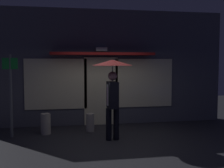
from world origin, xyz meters
The scene contains 6 objects.
ground_plane centered at (0.00, 0.00, 0.00)m, with size 18.00×18.00×0.00m, color #26262B.
building_facade centered at (0.00, 2.33, 1.86)m, with size 8.35×1.00×3.74m.
person_with_umbrella centered at (0.02, 0.27, 1.57)m, with size 1.04×1.04×2.10m.
street_sign_post centered at (-2.62, 1.04, 1.28)m, with size 0.40×0.07×2.25m.
sidewalk_bollard centered at (-0.45, 1.28, 0.26)m, with size 0.23×0.23×0.53m, color #B2A899.
sidewalk_bollard_2 centered at (-1.73, 1.21, 0.29)m, with size 0.28×0.28×0.59m, color #B2A899.
Camera 1 is at (-1.29, -6.88, 2.02)m, focal length 45.31 mm.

